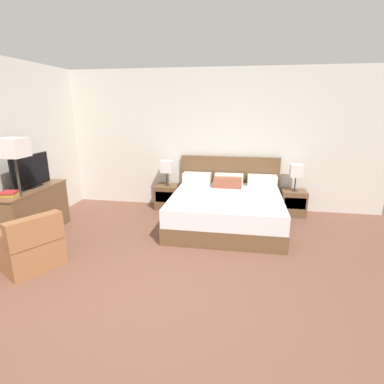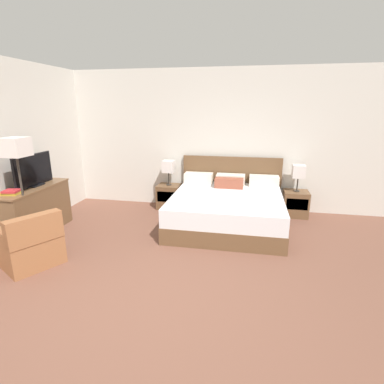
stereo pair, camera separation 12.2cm
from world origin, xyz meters
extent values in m
plane|color=brown|center=(0.00, 0.00, 0.00)|extent=(10.41, 10.41, 0.00)
cube|color=beige|center=(0.00, 3.50, 1.41)|extent=(7.03, 0.06, 2.82)
cube|color=beige|center=(-2.94, 1.44, 1.41)|extent=(0.06, 5.27, 2.82)
cube|color=brown|center=(0.47, 2.40, 0.14)|extent=(1.93, 1.96, 0.28)
cube|color=silver|center=(0.47, 2.40, 0.43)|extent=(1.91, 1.95, 0.30)
cube|color=brown|center=(0.47, 3.41, 0.55)|extent=(2.01, 0.05, 1.10)
cube|color=beige|center=(-0.18, 3.21, 0.68)|extent=(0.57, 0.28, 0.20)
cube|color=beige|center=(0.47, 3.21, 0.68)|extent=(0.57, 0.28, 0.20)
cube|color=beige|center=(1.13, 3.21, 0.68)|extent=(0.57, 0.28, 0.20)
cube|color=brown|center=(0.46, 2.94, 0.67)|extent=(0.54, 0.22, 0.18)
cube|color=brown|center=(-0.81, 3.20, 0.25)|extent=(0.47, 0.42, 0.50)
cube|color=#473120|center=(-0.81, 3.00, 0.30)|extent=(0.40, 0.01, 0.22)
cube|color=brown|center=(1.76, 3.20, 0.25)|extent=(0.47, 0.42, 0.50)
cube|color=#473120|center=(1.76, 3.00, 0.30)|extent=(0.40, 0.01, 0.22)
cylinder|color=#332D28|center=(-0.81, 3.20, 0.51)|extent=(0.11, 0.11, 0.02)
cylinder|color=#332D28|center=(-0.81, 3.20, 0.65)|extent=(0.02, 0.02, 0.26)
cube|color=silver|center=(-0.81, 3.20, 0.90)|extent=(0.23, 0.23, 0.24)
cylinder|color=#332D28|center=(1.76, 3.20, 0.51)|extent=(0.11, 0.11, 0.02)
cylinder|color=#332D28|center=(1.76, 3.20, 0.65)|extent=(0.02, 0.02, 0.26)
cube|color=silver|center=(1.76, 3.20, 0.90)|extent=(0.23, 0.23, 0.24)
cube|color=brown|center=(-2.66, 1.47, 0.41)|extent=(0.46, 1.33, 0.81)
cube|color=brown|center=(-2.66, 1.47, 0.80)|extent=(0.47, 1.37, 0.02)
cube|color=black|center=(-2.66, 1.57, 0.82)|extent=(0.18, 0.27, 0.02)
cube|color=black|center=(-2.66, 1.57, 1.08)|extent=(0.04, 0.86, 0.52)
cube|color=black|center=(-2.64, 1.57, 1.08)|extent=(0.01, 0.84, 0.49)
cube|color=gold|center=(-2.67, 1.05, 0.83)|extent=(0.27, 0.20, 0.04)
cube|color=#B7282D|center=(-2.65, 1.05, 0.87)|extent=(0.24, 0.22, 0.03)
cube|color=#935B38|center=(-2.05, 0.56, 0.20)|extent=(0.93, 0.93, 0.40)
cube|color=#935B38|center=(-1.82, 0.42, 0.58)|extent=(0.48, 0.67, 0.36)
cube|color=#935B38|center=(-2.20, 0.30, 0.49)|extent=(0.59, 0.39, 0.18)
cube|color=#935B38|center=(-1.90, 0.81, 0.49)|extent=(0.59, 0.39, 0.18)
cylinder|color=#332D28|center=(-2.46, 1.04, 0.01)|extent=(0.28, 0.28, 0.02)
cylinder|color=#332D28|center=(-2.46, 1.04, 0.71)|extent=(0.03, 0.03, 1.37)
cube|color=silver|center=(-2.46, 1.04, 1.53)|extent=(0.32, 0.32, 0.27)
camera|label=1|loc=(0.71, -2.68, 2.08)|focal=28.00mm
camera|label=2|loc=(0.83, -2.66, 2.08)|focal=28.00mm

